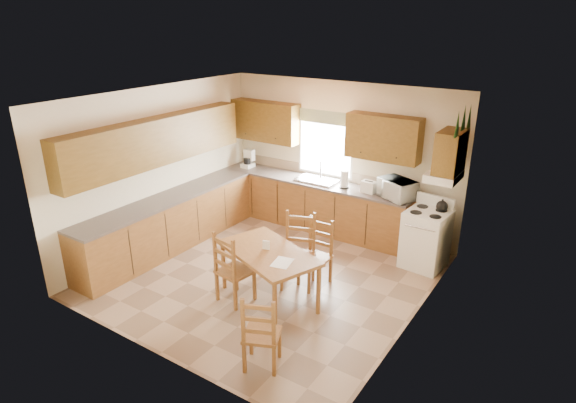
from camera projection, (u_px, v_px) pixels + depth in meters
The scene contains 35 objects.
floor at pixel (269, 275), 7.43m from camera, with size 4.50×4.50×0.00m, color #8E7258.
ceiling at pixel (266, 99), 6.46m from camera, with size 4.50×4.50×0.00m, color brown.
wall_left at pixel (160, 167), 8.10m from camera, with size 4.50×4.50×0.00m, color beige.
wall_right at pixel (420, 228), 5.79m from camera, with size 4.50×4.50×0.00m, color beige.
wall_back at pixel (340, 157), 8.70m from camera, with size 4.50×4.50×0.00m, color beige.
wall_front at pixel (147, 253), 5.19m from camera, with size 4.50×4.50×0.00m, color beige.
lower_cab_back at pixel (313, 205), 8.98m from camera, with size 3.75×0.60×0.88m, color brown.
lower_cab_left at pixel (170, 224), 8.16m from camera, with size 0.60×3.60×0.88m, color brown.
counter_back at pixel (314, 181), 8.82m from camera, with size 3.75×0.63×0.04m, color #554944.
counter_left at pixel (168, 199), 7.99m from camera, with size 0.63×3.60×0.04m, color #554944.
backsplash at pixel (322, 172), 9.00m from camera, with size 3.75×0.01×0.18m, color gray.
upper_cab_back_left at pixel (265, 121), 9.18m from camera, with size 1.41×0.33×0.75m, color brown.
upper_cab_back_right at pixel (383, 138), 7.94m from camera, with size 1.25×0.33×0.75m, color brown.
upper_cab_left at pixel (157, 141), 7.72m from camera, with size 0.33×3.60×0.75m, color brown.
upper_cab_stove at pixel (450, 152), 6.96m from camera, with size 0.33×0.62×0.62m, color brown.
range_hood at pixel (444, 176), 7.12m from camera, with size 0.44×0.62×0.12m, color white.
window_frame at pixel (325, 144), 8.75m from camera, with size 1.13×0.02×1.18m, color white.
window_pane at pixel (325, 144), 8.75m from camera, with size 1.05×0.01×1.10m, color white.
window_valance at pixel (325, 117), 8.55m from camera, with size 1.19×0.01×0.24m, color #3C5831.
sink_basin at pixel (317, 180), 8.76m from camera, with size 0.75×0.45×0.04m, color silver.
pine_decal_a at pixel (458, 124), 6.47m from camera, with size 0.22×0.22×0.36m, color #174617.
pine_decal_b at pixel (464, 117), 6.71m from camera, with size 0.22×0.22×0.36m, color #174617.
pine_decal_c at pixel (470, 116), 6.97m from camera, with size 0.22×0.22×0.36m, color #174617.
stove at pixel (426, 239), 7.55m from camera, with size 0.61×0.63×0.91m, color white.
coffeemaker at pixel (248, 159), 9.51m from camera, with size 0.21×0.25×0.35m, color white.
paper_towel at pixel (344, 179), 8.38m from camera, with size 0.13×0.13×0.31m, color white.
toaster at pixel (369, 187), 8.17m from camera, with size 0.24×0.16×0.20m, color white.
microwave at pixel (397, 189), 7.89m from camera, with size 0.54×0.39×0.33m, color white.
dining_table at pixel (269, 276), 6.64m from camera, with size 1.43×0.82×0.77m, color brown.
chair_near_left at pixel (235, 267), 6.59m from camera, with size 0.44×0.42×1.04m, color brown.
chair_near_right at pixel (262, 330), 5.36m from camera, with size 0.40×0.38×0.95m, color brown.
chair_far_left at pixel (315, 254), 7.02m from camera, with size 0.41×0.39×0.99m, color brown.
chair_far_right at pixel (298, 252), 6.95m from camera, with size 0.46×0.44×1.09m, color brown.
table_paper at pixel (282, 263), 6.20m from camera, with size 0.23×0.31×0.00m, color white.
table_card at pixel (266, 245), 6.53m from camera, with size 0.10×0.02×0.13m, color white.
Camera 1 is at (3.84, -5.28, 3.74)m, focal length 30.00 mm.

